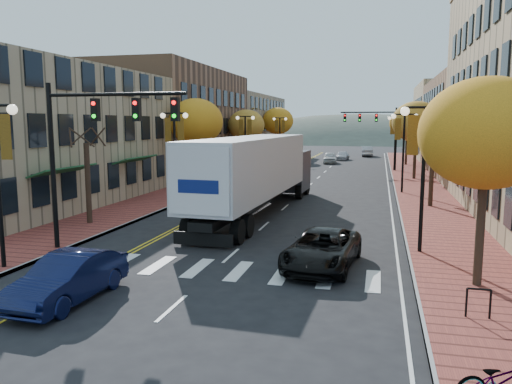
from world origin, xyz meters
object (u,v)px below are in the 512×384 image
Objects in this scene: navy_sedan at (69,278)px; black_suv at (322,249)px; semi_truck at (258,169)px; bicycle at (501,380)px.

black_suv is at bearing 39.60° from navy_sedan.
semi_truck is at bearing 84.31° from navy_sedan.
navy_sedan is 2.32× the size of bicycle.
semi_truck is 11.48m from black_suv.
semi_truck reaches higher than navy_sedan.
semi_truck is at bearing 121.89° from black_suv.
black_suv reaches higher than bicycle.
semi_truck is 3.64× the size of black_suv.
semi_truck reaches higher than black_suv.
semi_truck is 4.17× the size of navy_sedan.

